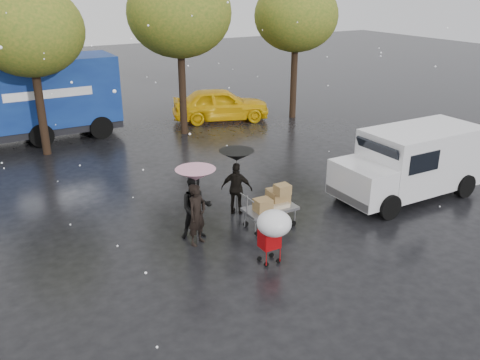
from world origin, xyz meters
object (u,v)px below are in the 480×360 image
vendor_cart (273,202)px  white_van (412,162)px  blue_truck (24,101)px  shopping_cart (273,226)px  person_pink (197,215)px  person_black (237,189)px  yellow_taxi (221,104)px

vendor_cart → white_van: (5.03, -0.32, 0.43)m
blue_truck → shopping_cart: bearing=-75.5°
vendor_cart → white_van: 5.06m
white_van → blue_truck: bearing=128.2°
shopping_cart → blue_truck: blue_truck is taller
person_pink → white_van: bearing=-30.5°
person_black → vendor_cart: 1.32m
person_pink → blue_truck: bearing=74.3°
person_pink → shopping_cart: (1.13, -1.90, 0.22)m
vendor_cart → shopping_cart: size_ratio=1.04×
shopping_cart → blue_truck: (-3.57, 13.87, 0.69)m
person_pink → vendor_cart: (2.28, -0.10, -0.12)m
person_pink → shopping_cart: bearing=-86.4°
vendor_cart → blue_truck: size_ratio=0.18×
person_pink → person_black: person_pink is taller
shopping_cart → person_pink: bearing=120.9°
person_black → vendor_cart: size_ratio=1.05×
person_black → vendor_cart: bearing=150.5°
shopping_cart → vendor_cart: bearing=57.3°
person_black → vendor_cart: (0.47, -1.23, -0.07)m
blue_truck → yellow_taxi: 8.96m
yellow_taxi → shopping_cart: bearing=176.2°
vendor_cart → person_black: bearing=110.7°
shopping_cart → blue_truck: 14.34m
shopping_cart → white_van: size_ratio=0.30×
person_black → blue_truck: size_ratio=0.19×
person_pink → yellow_taxi: bearing=32.5°
white_van → person_black: bearing=164.2°
person_black → shopping_cart: person_black is taller
person_black → blue_truck: 11.68m
white_van → blue_truck: 15.78m
vendor_cart → white_van: white_van is taller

